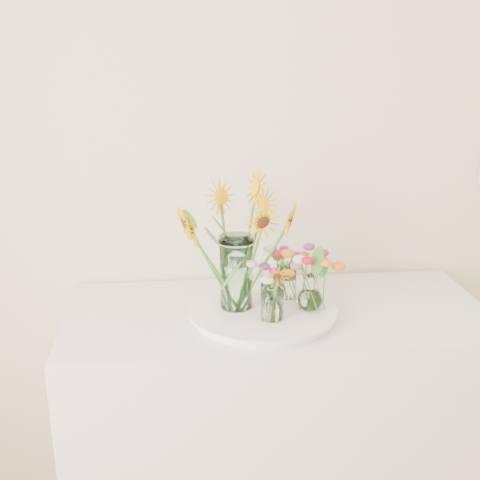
{
  "coord_description": "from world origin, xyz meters",
  "views": [
    {
      "loc": [
        -0.69,
        0.12,
        1.75
      ],
      "look_at": [
        -0.5,
        1.9,
        1.16
      ],
      "focal_mm": 45.0,
      "sensor_mm": 36.0,
      "label": 1
    }
  ],
  "objects_px": {
    "small_vase_b": "(310,292)",
    "small_vase_c": "(286,282)",
    "tray": "(262,312)",
    "mason_jar": "(236,273)",
    "counter": "(275,425)",
    "small_vase_a": "(272,302)"
  },
  "relations": [
    {
      "from": "small_vase_a",
      "to": "small_vase_b",
      "type": "xyz_separation_m",
      "value": [
        0.13,
        0.06,
        -0.0
      ]
    },
    {
      "from": "counter",
      "to": "small_vase_a",
      "type": "relative_size",
      "value": 11.35
    },
    {
      "from": "small_vase_b",
      "to": "tray",
      "type": "bearing_deg",
      "value": 170.52
    },
    {
      "from": "small_vase_b",
      "to": "small_vase_c",
      "type": "xyz_separation_m",
      "value": [
        -0.06,
        0.1,
        -0.0
      ]
    },
    {
      "from": "mason_jar",
      "to": "small_vase_b",
      "type": "relative_size",
      "value": 1.99
    },
    {
      "from": "counter",
      "to": "small_vase_b",
      "type": "bearing_deg",
      "value": -33.75
    },
    {
      "from": "counter",
      "to": "small_vase_b",
      "type": "height_order",
      "value": "small_vase_b"
    },
    {
      "from": "tray",
      "to": "small_vase_a",
      "type": "distance_m",
      "value": 0.11
    },
    {
      "from": "tray",
      "to": "small_vase_a",
      "type": "height_order",
      "value": "small_vase_a"
    },
    {
      "from": "counter",
      "to": "small_vase_a",
      "type": "xyz_separation_m",
      "value": [
        -0.04,
        -0.12,
        0.54
      ]
    },
    {
      "from": "small_vase_a",
      "to": "tray",
      "type": "bearing_deg",
      "value": 101.82
    },
    {
      "from": "tray",
      "to": "small_vase_c",
      "type": "bearing_deg",
      "value": 39.79
    },
    {
      "from": "small_vase_a",
      "to": "counter",
      "type": "bearing_deg",
      "value": 71.91
    },
    {
      "from": "mason_jar",
      "to": "small_vase_a",
      "type": "bearing_deg",
      "value": -44.9
    },
    {
      "from": "small_vase_a",
      "to": "small_vase_c",
      "type": "xyz_separation_m",
      "value": [
        0.07,
        0.16,
        -0.0
      ]
    },
    {
      "from": "tray",
      "to": "small_vase_b",
      "type": "height_order",
      "value": "small_vase_b"
    },
    {
      "from": "mason_jar",
      "to": "small_vase_a",
      "type": "distance_m",
      "value": 0.16
    },
    {
      "from": "tray",
      "to": "mason_jar",
      "type": "bearing_deg",
      "value": 168.6
    },
    {
      "from": "tray",
      "to": "mason_jar",
      "type": "xyz_separation_m",
      "value": [
        -0.08,
        0.02,
        0.14
      ]
    },
    {
      "from": "tray",
      "to": "small_vase_c",
      "type": "relative_size",
      "value": 3.94
    },
    {
      "from": "counter",
      "to": "small_vase_c",
      "type": "height_order",
      "value": "small_vase_c"
    },
    {
      "from": "tray",
      "to": "small_vase_b",
      "type": "xyz_separation_m",
      "value": [
        0.15,
        -0.03,
        0.07
      ]
    }
  ]
}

